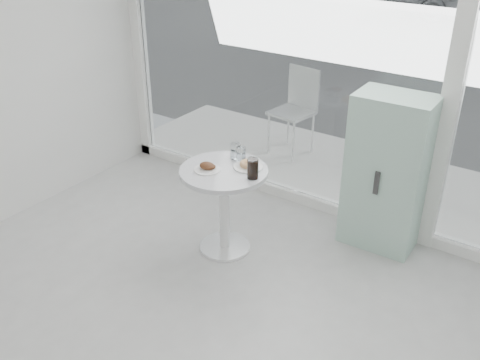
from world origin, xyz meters
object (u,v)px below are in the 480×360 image
Objects in this scene: plate_fritter at (208,167)px; water_tumbler_b at (241,155)px; main_table at (224,193)px; mint_cabinet at (387,173)px; patio_chair at (296,105)px; water_tumbler_a at (235,152)px; plate_donut at (248,165)px; cola_glass at (253,169)px.

water_tumbler_b is at bearing 67.95° from plate_fritter.
mint_cabinet reaches higher than main_table.
patio_chair reaches higher than water_tumbler_a.
water_tumbler_a is at bearing 100.81° from main_table.
plate_fritter is 0.89× the size of plate_donut.
mint_cabinet is at bearing -29.21° from patio_chair.
plate_fritter is 0.32m from water_tumbler_a.
plate_donut is (-0.90, -0.73, 0.11)m from mint_cabinet.
water_tumbler_a is 1.09× the size of water_tumbler_b.
patio_chair is 4.07× the size of plate_donut.
water_tumbler_a is at bearing -150.82° from mint_cabinet.
cola_glass is at bearing -45.09° from plate_donut.
plate_fritter reaches higher than plate_donut.
mint_cabinet is at bearing 32.89° from water_tumbler_b.
plate_fritter is at bearing -141.42° from mint_cabinet.
plate_fritter is 1.62× the size of water_tumbler_a.
main_table is at bearing -178.32° from cola_glass.
cola_glass is (0.28, 0.01, 0.30)m from main_table.
patio_chair is 2.02m from plate_donut.
water_tumbler_a is (-0.04, 0.23, 0.28)m from main_table.
plate_donut is 0.20m from cola_glass.
water_tumbler_a is 0.07m from water_tumbler_b.
plate_fritter is 0.32m from water_tumbler_b.
patio_chair is 1.92m from water_tumbler_b.
main_table is at bearing -79.19° from water_tumbler_a.
mint_cabinet is 1.50m from plate_fritter.
water_tumbler_b is 0.73× the size of cola_glass.
plate_fritter is 0.33m from plate_donut.
patio_chair is 7.41× the size of water_tumbler_a.
main_table is 3.58× the size of plate_fritter.
plate_donut is at bearing -30.10° from water_tumbler_b.
mint_cabinet reaches higher than cola_glass.
mint_cabinet is 1.17m from plate_donut.
mint_cabinet reaches higher than water_tumbler_a.
plate_donut is at bearing 44.71° from main_table.
water_tumbler_b reaches higher than plate_fritter.
patio_chair is at bearing 103.33° from water_tumbler_a.
water_tumbler_a is at bearing 80.44° from plate_fritter.
cola_glass is (0.32, -0.22, 0.02)m from water_tumbler_a.
patio_chair is 2.18m from plate_fritter.
water_tumbler_b is at bearing 149.90° from plate_donut.
patio_chair reaches higher than cola_glass.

